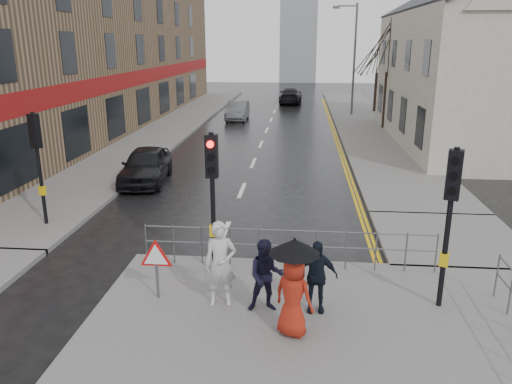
% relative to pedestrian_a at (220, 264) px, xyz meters
% --- Properties ---
extents(ground, '(120.00, 120.00, 0.00)m').
position_rel_pedestrian_a_xyz_m(ground, '(-0.61, 1.33, -1.05)').
color(ground, black).
rests_on(ground, ground).
extents(near_pavement, '(10.00, 9.00, 0.14)m').
position_rel_pedestrian_a_xyz_m(near_pavement, '(2.39, -2.17, -0.98)').
color(near_pavement, '#605E5B').
rests_on(near_pavement, ground).
extents(left_pavement, '(4.00, 44.00, 0.14)m').
position_rel_pedestrian_a_xyz_m(left_pavement, '(-7.11, 24.33, -0.98)').
color(left_pavement, '#605E5B').
rests_on(left_pavement, ground).
extents(right_pavement, '(4.00, 40.00, 0.14)m').
position_rel_pedestrian_a_xyz_m(right_pavement, '(5.89, 26.33, -0.98)').
color(right_pavement, '#605E5B').
rests_on(right_pavement, ground).
extents(pavement_bridge_right, '(4.00, 4.20, 0.14)m').
position_rel_pedestrian_a_xyz_m(pavement_bridge_right, '(5.89, 4.33, -0.98)').
color(pavement_bridge_right, '#605E5B').
rests_on(pavement_bridge_right, ground).
extents(building_left_terrace, '(8.00, 42.00, 10.00)m').
position_rel_pedestrian_a_xyz_m(building_left_terrace, '(-12.61, 23.33, 3.95)').
color(building_left_terrace, '#81654A').
rests_on(building_left_terrace, ground).
extents(building_right_cream, '(9.00, 16.40, 10.10)m').
position_rel_pedestrian_a_xyz_m(building_right_cream, '(11.39, 19.33, 3.73)').
color(building_right_cream, beige).
rests_on(building_right_cream, ground).
extents(church_tower, '(5.00, 5.00, 18.00)m').
position_rel_pedestrian_a_xyz_m(church_tower, '(0.89, 63.33, 7.95)').
color(church_tower, '#919499').
rests_on(church_tower, ground).
extents(traffic_signal_near_left, '(0.28, 0.27, 3.40)m').
position_rel_pedestrian_a_xyz_m(traffic_signal_near_left, '(-0.41, 1.53, 1.41)').
color(traffic_signal_near_left, black).
rests_on(traffic_signal_near_left, near_pavement).
extents(traffic_signal_near_right, '(0.34, 0.33, 3.40)m').
position_rel_pedestrian_a_xyz_m(traffic_signal_near_right, '(4.59, 0.33, 1.41)').
color(traffic_signal_near_right, black).
rests_on(traffic_signal_near_right, near_pavement).
extents(traffic_signal_far_left, '(0.34, 0.33, 3.40)m').
position_rel_pedestrian_a_xyz_m(traffic_signal_far_left, '(-6.11, 4.34, 1.41)').
color(traffic_signal_far_left, black).
rests_on(traffic_signal_far_left, left_pavement).
extents(guard_railing_front, '(7.14, 0.04, 1.00)m').
position_rel_pedestrian_a_xyz_m(guard_railing_front, '(1.34, 1.93, -0.19)').
color(guard_railing_front, '#595B5E').
rests_on(guard_railing_front, near_pavement).
extents(warning_sign, '(0.80, 0.07, 1.35)m').
position_rel_pedestrian_a_xyz_m(warning_sign, '(-1.41, 0.13, -0.01)').
color(warning_sign, '#595B5E').
rests_on(warning_sign, near_pavement).
extents(street_lamp, '(1.83, 0.25, 8.00)m').
position_rel_pedestrian_a_xyz_m(street_lamp, '(5.21, 29.33, 3.65)').
color(street_lamp, '#595B5E').
rests_on(street_lamp, right_pavement).
extents(tree_near, '(2.40, 2.40, 6.58)m').
position_rel_pedestrian_a_xyz_m(tree_near, '(6.89, 23.33, 4.08)').
color(tree_near, black).
rests_on(tree_near, right_pavement).
extents(tree_far, '(2.40, 2.40, 5.64)m').
position_rel_pedestrian_a_xyz_m(tree_far, '(7.39, 31.33, 3.37)').
color(tree_far, black).
rests_on(tree_far, right_pavement).
extents(pedestrian_a, '(0.72, 0.52, 1.83)m').
position_rel_pedestrian_a_xyz_m(pedestrian_a, '(0.00, 0.00, 0.00)').
color(pedestrian_a, '#BBBBB7').
rests_on(pedestrian_a, near_pavement).
extents(pedestrian_b, '(0.81, 0.67, 1.54)m').
position_rel_pedestrian_a_xyz_m(pedestrian_b, '(0.97, -0.18, -0.14)').
color(pedestrian_b, black).
rests_on(pedestrian_b, near_pavement).
extents(pedestrian_with_umbrella, '(0.96, 0.96, 1.93)m').
position_rel_pedestrian_a_xyz_m(pedestrian_with_umbrella, '(1.54, -1.02, 0.17)').
color(pedestrian_with_umbrella, '#9D2112').
rests_on(pedestrian_with_umbrella, near_pavement).
extents(pedestrian_d, '(0.92, 0.44, 1.54)m').
position_rel_pedestrian_a_xyz_m(pedestrian_d, '(1.97, -0.10, -0.14)').
color(pedestrian_d, black).
rests_on(pedestrian_d, near_pavement).
extents(car_parked, '(2.04, 4.28, 1.41)m').
position_rel_pedestrian_a_xyz_m(car_parked, '(-4.59, 9.64, -0.35)').
color(car_parked, black).
rests_on(car_parked, ground).
extents(car_mid, '(1.48, 4.09, 1.34)m').
position_rel_pedestrian_a_xyz_m(car_mid, '(-3.05, 26.75, -0.38)').
color(car_mid, '#515457').
rests_on(car_mid, ground).
extents(car_far, '(2.09, 4.87, 1.40)m').
position_rel_pedestrian_a_xyz_m(car_far, '(0.56, 37.05, -0.35)').
color(car_far, black).
rests_on(car_far, ground).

